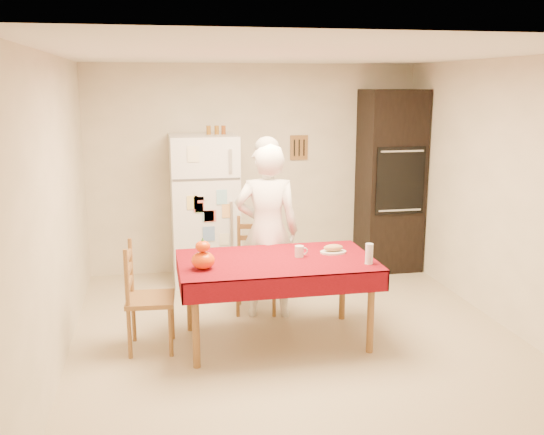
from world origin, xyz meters
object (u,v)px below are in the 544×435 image
object	(u,v)px
chair_far	(256,261)
coffee_mug	(299,251)
oven_cabinet	(390,181)
chair_left	(143,293)
pumpkin_lower	(203,260)
dining_table	(276,267)
seated_woman	(267,231)
bread_plate	(333,252)
wine_glass	(369,254)
refrigerator	(205,209)

from	to	relation	value
chair_far	coffee_mug	xyz separation A→B (m)	(0.25, -0.81, 0.30)
oven_cabinet	chair_far	size ratio (longest dim) A/B	2.32
oven_cabinet	chair_left	xyz separation A→B (m)	(-2.98, -1.87, -0.59)
chair_left	pumpkin_lower	size ratio (longest dim) A/B	4.86
dining_table	pumpkin_lower	world-z (taller)	pumpkin_lower
seated_woman	oven_cabinet	bearing A→B (deg)	-134.26
oven_cabinet	bread_plate	world-z (taller)	oven_cabinet
chair_left	wine_glass	size ratio (longest dim) A/B	5.40
oven_cabinet	dining_table	world-z (taller)	oven_cabinet
coffee_mug	bread_plate	bearing A→B (deg)	10.53
chair_far	chair_left	distance (m)	1.37
chair_far	bread_plate	distance (m)	0.98
wine_glass	bread_plate	bearing A→B (deg)	117.62
refrigerator	chair_left	size ratio (longest dim) A/B	1.79
dining_table	coffee_mug	bearing A→B (deg)	8.95
refrigerator	chair_left	bearing A→B (deg)	-111.00
oven_cabinet	wine_glass	xyz separation A→B (m)	(-1.08, -2.22, -0.25)
refrigerator	chair_left	distance (m)	1.99
chair_left	coffee_mug	xyz separation A→B (m)	(1.37, -0.02, 0.30)
refrigerator	wine_glass	distance (m)	2.48
chair_far	seated_woman	distance (m)	0.41
seated_woman	wine_glass	size ratio (longest dim) A/B	9.77
wine_glass	bread_plate	distance (m)	0.44
seated_woman	dining_table	bearing A→B (deg)	96.15
wine_glass	bread_plate	world-z (taller)	wine_glass
refrigerator	dining_table	world-z (taller)	refrigerator
dining_table	seated_woman	xyz separation A→B (m)	(0.04, 0.64, 0.17)
seated_woman	refrigerator	bearing A→B (deg)	-58.33
coffee_mug	wine_glass	xyz separation A→B (m)	(0.53, -0.32, 0.04)
coffee_mug	chair_far	bearing A→B (deg)	107.09
refrigerator	coffee_mug	world-z (taller)	refrigerator
chair_left	coffee_mug	distance (m)	1.40
oven_cabinet	chair_far	distance (m)	2.23
chair_far	coffee_mug	world-z (taller)	chair_far
wine_glass	chair_far	bearing A→B (deg)	124.70
dining_table	chair_left	xyz separation A→B (m)	(-1.16, 0.06, -0.18)
refrigerator	chair_far	world-z (taller)	refrigerator
seated_woman	wine_glass	world-z (taller)	seated_woman
refrigerator	pumpkin_lower	distance (m)	2.05
oven_cabinet	seated_woman	world-z (taller)	oven_cabinet
oven_cabinet	bread_plate	xyz separation A→B (m)	(-1.28, -1.84, -0.33)
refrigerator	bread_plate	bearing A→B (deg)	-60.71
coffee_mug	seated_woman	bearing A→B (deg)	105.91
seated_woman	wine_glass	bearing A→B (deg)	137.10
refrigerator	chair_far	distance (m)	1.18
oven_cabinet	chair_left	bearing A→B (deg)	-147.85
bread_plate	oven_cabinet	bearing A→B (deg)	55.17
wine_glass	oven_cabinet	bearing A→B (deg)	64.09
bread_plate	coffee_mug	bearing A→B (deg)	-169.47
wine_glass	bread_plate	size ratio (longest dim) A/B	0.73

